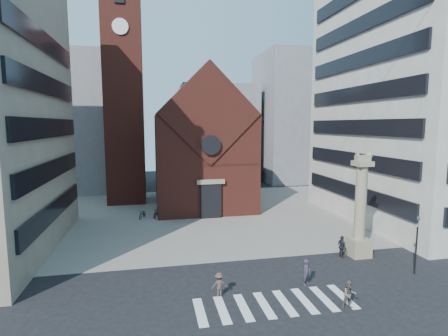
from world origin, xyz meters
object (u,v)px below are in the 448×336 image
(traffic_light, at_px, (416,244))
(pedestrian_0, at_px, (307,272))
(lion_column, at_px, (360,215))
(pedestrian_2, at_px, (342,247))
(pedestrian_1, at_px, (349,295))
(scooter_0, at_px, (142,214))

(traffic_light, relative_size, pedestrian_0, 2.43)
(lion_column, height_order, pedestrian_2, lion_column)
(lion_column, distance_m, pedestrian_1, 9.45)
(traffic_light, relative_size, pedestrian_2, 2.39)
(lion_column, bearing_deg, scooter_0, 139.09)
(pedestrian_1, bearing_deg, traffic_light, 30.72)
(lion_column, distance_m, pedestrian_0, 8.03)
(traffic_light, height_order, pedestrian_0, traffic_light)
(scooter_0, bearing_deg, pedestrian_2, -24.98)
(lion_column, xyz_separation_m, pedestrian_1, (-5.32, -7.36, -2.61))
(pedestrian_0, relative_size, scooter_0, 0.92)
(pedestrian_1, relative_size, pedestrian_2, 0.95)
(pedestrian_0, bearing_deg, lion_column, 0.95)
(traffic_light, bearing_deg, pedestrian_2, 131.33)
(pedestrian_2, bearing_deg, traffic_light, -141.72)
(lion_column, relative_size, pedestrian_1, 5.10)
(traffic_light, distance_m, pedestrian_1, 8.17)
(traffic_light, bearing_deg, lion_column, 116.46)
(pedestrian_0, xyz_separation_m, pedestrian_2, (4.94, 3.99, 0.01))
(traffic_light, distance_m, pedestrian_0, 8.58)
(scooter_0, bearing_deg, pedestrian_0, -41.28)
(pedestrian_2, bearing_deg, pedestrian_1, 149.70)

